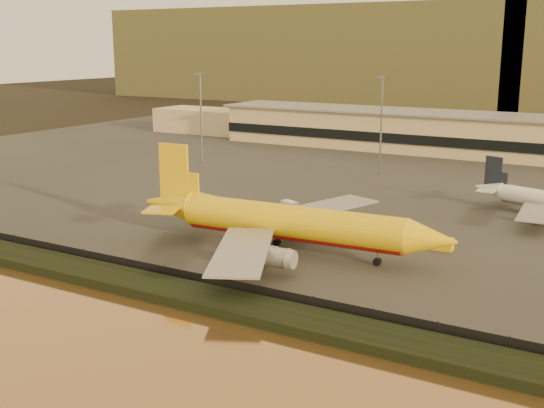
# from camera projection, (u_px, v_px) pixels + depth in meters

# --- Properties ---
(ground) EXTENTS (900.00, 900.00, 0.00)m
(ground) POSITION_uv_depth(u_px,v_px,m) (249.00, 264.00, 106.44)
(ground) COLOR black
(ground) RESTS_ON ground
(embankment) EXTENTS (320.00, 7.00, 1.40)m
(embankment) POSITION_uv_depth(u_px,v_px,m) (181.00, 294.00, 92.01)
(embankment) COLOR black
(embankment) RESTS_ON ground
(tarmac) EXTENTS (320.00, 220.00, 0.20)m
(tarmac) POSITION_uv_depth(u_px,v_px,m) (434.00, 170.00, 186.20)
(tarmac) COLOR #2D2D2D
(tarmac) RESTS_ON ground
(perimeter_fence) EXTENTS (300.00, 0.05, 2.20)m
(perimeter_fence) POSITION_uv_depth(u_px,v_px,m) (199.00, 281.00, 95.23)
(perimeter_fence) COLOR black
(perimeter_fence) RESTS_ON tarmac
(terminal_building) EXTENTS (202.00, 25.00, 12.60)m
(terminal_building) POSITION_uv_depth(u_px,v_px,m) (420.00, 132.00, 217.60)
(terminal_building) COLOR tan
(terminal_building) RESTS_ON tarmac
(apron_light_masts) EXTENTS (152.20, 12.20, 25.40)m
(apron_light_masts) POSITION_uv_depth(u_px,v_px,m) (475.00, 123.00, 158.45)
(apron_light_masts) COLOR slate
(apron_light_masts) RESTS_ON tarmac
(distant_hills) EXTENTS (470.00, 160.00, 70.00)m
(distant_hills) POSITION_uv_depth(u_px,v_px,m) (531.00, 48.00, 394.99)
(distant_hills) COLOR brown
(distant_hills) RESTS_ON ground
(dhl_cargo_jet) EXTENTS (55.44, 54.21, 16.56)m
(dhl_cargo_jet) POSITION_uv_depth(u_px,v_px,m) (286.00, 223.00, 111.02)
(dhl_cargo_jet) COLOR #E1B80B
(dhl_cargo_jet) RESTS_ON tarmac
(gse_vehicle_yellow) EXTENTS (4.59, 2.21, 2.03)m
(gse_vehicle_yellow) POSITION_uv_depth(u_px,v_px,m) (439.00, 243.00, 113.37)
(gse_vehicle_yellow) COLOR #E1B80B
(gse_vehicle_yellow) RESTS_ON tarmac
(gse_vehicle_white) EXTENTS (4.42, 3.32, 1.81)m
(gse_vehicle_white) POSITION_uv_depth(u_px,v_px,m) (290.00, 206.00, 140.42)
(gse_vehicle_white) COLOR white
(gse_vehicle_white) RESTS_ON tarmac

